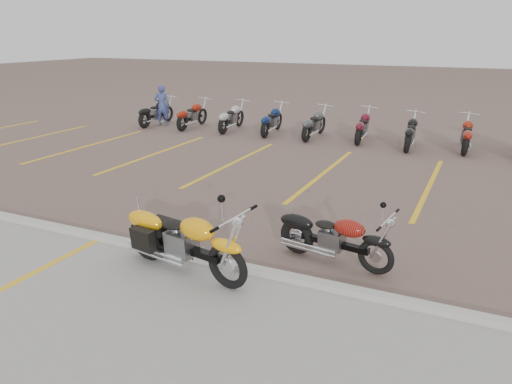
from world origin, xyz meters
TOP-DOWN VIEW (x-y plane):
  - ground at (0.00, 0.00)m, footprint 100.00×100.00m
  - concrete_apron at (0.00, -4.50)m, footprint 60.00×5.00m
  - curb at (0.00, -2.00)m, footprint 60.00×0.18m
  - parking_stripes at (0.00, 4.00)m, footprint 38.00×5.50m
  - yellow_cruiser at (-0.22, -2.40)m, footprint 2.41×0.62m
  - flame_cruiser at (1.78, -1.09)m, footprint 2.00×0.49m
  - person_a at (-8.09, 8.17)m, footprint 0.69×0.60m
  - bollard at (-8.57, 8.70)m, footprint 0.16×0.16m
  - bg_bike_row at (1.53, 8.38)m, footprint 20.49×2.01m

SIDE VIEW (x-z plane):
  - ground at x=0.00m, z-range 0.00..0.00m
  - parking_stripes at x=0.00m, z-range 0.00..0.01m
  - concrete_apron at x=0.00m, z-range 0.00..0.01m
  - curb at x=0.00m, z-range 0.00..0.12m
  - flame_cruiser at x=1.78m, z-range 0.00..0.83m
  - yellow_cruiser at x=-0.22m, z-range 0.00..1.00m
  - bollard at x=-8.57m, z-range 0.00..1.00m
  - bg_bike_row at x=1.53m, z-range 0.00..1.10m
  - person_a at x=-8.09m, z-range 0.00..1.61m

